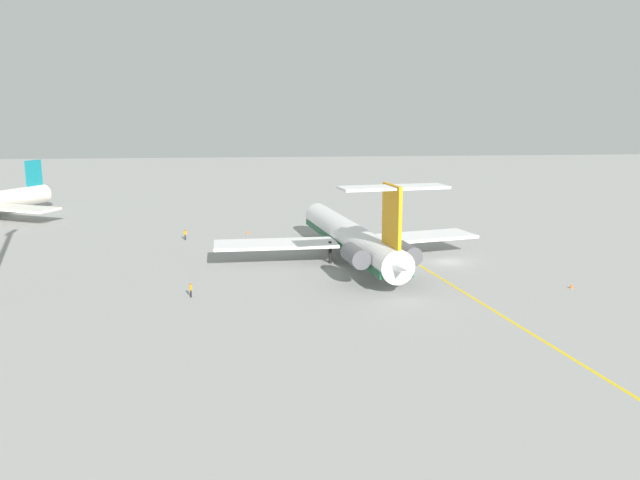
{
  "coord_description": "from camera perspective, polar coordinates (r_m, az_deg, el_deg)",
  "views": [
    {
      "loc": [
        -82.42,
        25.07,
        20.12
      ],
      "look_at": [
        2.53,
        16.6,
        2.78
      ],
      "focal_mm": 37.2,
      "sensor_mm": 36.0,
      "label": 1
    }
  ],
  "objects": [
    {
      "name": "main_jetliner",
      "position": [
        86.44,
        2.82,
        0.2
      ],
      "size": [
        40.57,
        35.98,
        11.83
      ],
      "rotation": [
        0.0,
        0.0,
        0.15
      ],
      "color": "white",
      "rests_on": "ground"
    },
    {
      "name": "taxiway_centreline",
      "position": [
        89.65,
        7.62,
        -1.59
      ],
      "size": [
        89.29,
        12.56,
        0.01
      ],
      "primitive_type": "cube",
      "rotation": [
        0.0,
        0.0,
        0.14
      ],
      "color": "gold",
      "rests_on": "ground"
    },
    {
      "name": "ground_crew_near_tail",
      "position": [
        72.12,
        -11.06,
        -4.06
      ],
      "size": [
        0.36,
        0.28,
        1.68
      ],
      "rotation": [
        0.0,
        0.0,
        2.2
      ],
      "color": "black",
      "rests_on": "ground"
    },
    {
      "name": "safety_cone_nose",
      "position": [
        79.68,
        20.82,
        -3.71
      ],
      "size": [
        0.4,
        0.4,
        0.55
      ],
      "primitive_type": "cone",
      "color": "#EA590F",
      "rests_on": "ground"
    },
    {
      "name": "safety_cone_wingtip",
      "position": [
        106.62,
        -6.29,
        0.68
      ],
      "size": [
        0.4,
        0.4,
        0.55
      ],
      "primitive_type": "cone",
      "color": "#EA590F",
      "rests_on": "ground"
    },
    {
      "name": "ground",
      "position": [
        88.47,
        10.94,
        -1.88
      ],
      "size": [
        367.61,
        367.61,
        0.0
      ],
      "primitive_type": "plane",
      "color": "gray"
    },
    {
      "name": "ground_crew_near_nose",
      "position": [
        102.9,
        -11.53,
        0.59
      ],
      "size": [
        0.28,
        0.41,
        1.73
      ],
      "rotation": [
        0.0,
        0.0,
        2.77
      ],
      "color": "black",
      "rests_on": "ground"
    }
  ]
}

